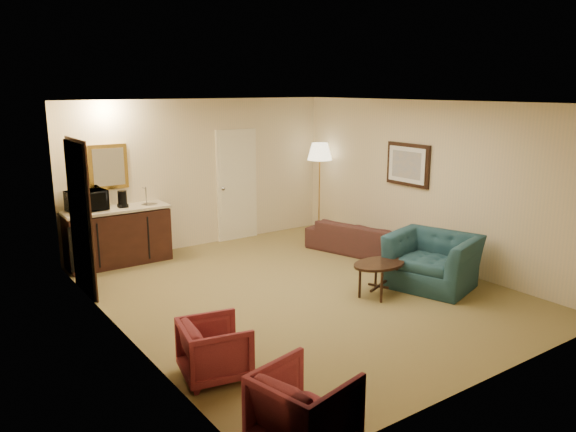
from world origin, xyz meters
The scene contains 12 objects.
ground centered at (0.00, 0.00, 0.00)m, with size 6.00×6.00×0.00m, color olive.
room_walls centered at (-0.10, 0.77, 1.72)m, with size 5.02×6.01×2.61m.
wetbar_cabinet centered at (-1.65, 2.72, 0.46)m, with size 1.64×0.58×0.92m, color #331710.
sofa centered at (1.95, 0.95, 0.36)m, with size 1.82×0.53×0.71m, color black.
teal_armchair centered at (1.67, -0.90, 0.51)m, with size 1.16×0.76×1.02m, color #1E434C.
rose_chair_near centered at (-2.10, -1.42, 0.32)m, with size 0.63×0.59×0.64m, color maroon.
rose_chair_far centered at (-2.04, -2.80, 0.36)m, with size 0.69×0.65×0.71m, color maroon.
coffee_table centered at (0.81, -0.70, 0.23)m, with size 0.80×0.54×0.46m, color black.
floor_lamp centered at (2.20, 2.40, 0.89)m, with size 0.47×0.47×1.77m, color gold.
waste_bin centered at (-1.00, 2.62, 0.14)m, with size 0.23×0.23×0.29m, color black.
microwave centered at (-2.08, 2.80, 1.11)m, with size 0.57×0.32×0.39m, color black.
coffee_maker centered at (-1.54, 2.72, 1.06)m, with size 0.15×0.15×0.27m, color black.
Camera 1 is at (-4.42, -5.96, 2.80)m, focal length 35.00 mm.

